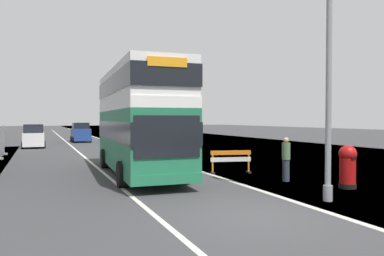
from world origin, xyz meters
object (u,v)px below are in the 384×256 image
object	(u,v)px
double_decker_bus	(138,119)
red_pillar_postbox	(348,165)
lamppost_foreground	(329,58)
roadworks_barrier	(231,159)
car_oncoming_near	(34,137)
car_receding_mid	(81,133)
pedestrian_at_kerb	(286,159)

from	to	relation	value
double_decker_bus	red_pillar_postbox	bearing A→B (deg)	-45.27
lamppost_foreground	red_pillar_postbox	xyz separation A→B (m)	(2.23, 1.44, -3.59)
double_decker_bus	lamppost_foreground	bearing A→B (deg)	-62.37
red_pillar_postbox	roadworks_barrier	xyz separation A→B (m)	(-2.21, 5.01, -0.19)
red_pillar_postbox	car_oncoming_near	xyz separation A→B (m)	(-11.02, 25.91, 0.10)
red_pillar_postbox	car_receding_mid	xyz separation A→B (m)	(-6.24, 32.92, 0.14)
roadworks_barrier	car_oncoming_near	bearing A→B (deg)	112.85
red_pillar_postbox	lamppost_foreground	bearing A→B (deg)	-147.20
car_oncoming_near	car_receding_mid	distance (m)	8.48
roadworks_barrier	pedestrian_at_kerb	xyz separation A→B (m)	(1.04, -2.85, 0.23)
lamppost_foreground	pedestrian_at_kerb	distance (m)	5.16
roadworks_barrier	car_receding_mid	distance (m)	28.20
red_pillar_postbox	pedestrian_at_kerb	size ratio (longest dim) A/B	0.88
red_pillar_postbox	roadworks_barrier	world-z (taller)	red_pillar_postbox
double_decker_bus	red_pillar_postbox	distance (m)	9.14
pedestrian_at_kerb	lamppost_foreground	bearing A→B (deg)	-106.48
roadworks_barrier	pedestrian_at_kerb	distance (m)	3.04
roadworks_barrier	pedestrian_at_kerb	size ratio (longest dim) A/B	1.07
double_decker_bus	red_pillar_postbox	xyz separation A→B (m)	(6.32, -6.38, -1.68)
roadworks_barrier	lamppost_foreground	bearing A→B (deg)	-90.19
double_decker_bus	roadworks_barrier	xyz separation A→B (m)	(4.11, -1.37, -1.87)
lamppost_foreground	double_decker_bus	bearing A→B (deg)	117.63
pedestrian_at_kerb	red_pillar_postbox	bearing A→B (deg)	-61.57
lamppost_foreground	car_oncoming_near	world-z (taller)	lamppost_foreground
lamppost_foreground	roadworks_barrier	bearing A→B (deg)	89.81
car_receding_mid	pedestrian_at_kerb	size ratio (longest dim) A/B	2.46
lamppost_foreground	roadworks_barrier	distance (m)	7.47
lamppost_foreground	car_oncoming_near	xyz separation A→B (m)	(-8.79, 27.35, -3.49)
car_receding_mid	lamppost_foreground	bearing A→B (deg)	-83.33
double_decker_bus	car_oncoming_near	xyz separation A→B (m)	(-4.70, 19.54, -1.58)
red_pillar_postbox	pedestrian_at_kerb	bearing A→B (deg)	118.43
double_decker_bus	pedestrian_at_kerb	xyz separation A→B (m)	(5.15, -4.22, -1.64)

